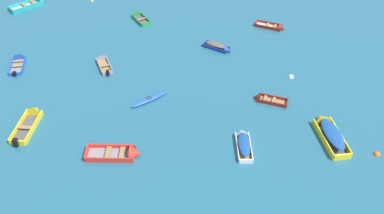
# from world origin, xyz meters

# --- Properties ---
(kayak_blue_far_left) EXTENTS (2.78, 2.68, 0.32)m
(kayak_blue_far_left) POSITION_xyz_m (-3.52, 25.42, 0.15)
(kayak_blue_far_left) COLOR blue
(kayak_blue_far_left) RESTS_ON ground_plane
(rowboat_deep_blue_near_camera) EXTENTS (2.91, 1.89, 0.78)m
(rowboat_deep_blue_near_camera) POSITION_xyz_m (1.56, 33.65, 0.26)
(rowboat_deep_blue_near_camera) COLOR #99754C
(rowboat_deep_blue_near_camera) RESTS_ON ground_plane
(rowboat_yellow_far_right) EXTENTS (2.43, 4.54, 1.24)m
(rowboat_yellow_far_right) POSITION_xyz_m (10.19, 23.25, 0.38)
(rowboat_yellow_far_right) COLOR #4C4C51
(rowboat_yellow_far_right) RESTS_ON ground_plane
(rowboat_maroon_distant_center) EXTENTS (2.83, 1.37, 0.80)m
(rowboat_maroon_distant_center) POSITION_xyz_m (5.61, 26.61, 0.15)
(rowboat_maroon_distant_center) COLOR #99754C
(rowboat_maroon_distant_center) RESTS_ON ground_plane
(rowboat_green_far_back) EXTENTS (2.58, 2.90, 0.96)m
(rowboat_green_far_back) POSITION_xyz_m (-7.44, 38.84, 0.16)
(rowboat_green_far_back) COLOR #4C4C51
(rowboat_green_far_back) RESTS_ON ground_plane
(rowboat_turquoise_near_right) EXTENTS (3.61, 3.81, 1.23)m
(rowboat_turquoise_near_right) POSITION_xyz_m (-19.34, 40.33, 0.22)
(rowboat_turquoise_near_right) COLOR beige
(rowboat_turquoise_near_right) RESTS_ON ground_plane
(rowboat_grey_cluster_inner) EXTENTS (2.19, 3.00, 0.85)m
(rowboat_grey_cluster_inner) POSITION_xyz_m (-8.70, 30.12, 0.16)
(rowboat_grey_cluster_inner) COLOR #99754C
(rowboat_grey_cluster_inner) RESTS_ON ground_plane
(rowboat_blue_midfield_left) EXTENTS (1.83, 3.26, 1.00)m
(rowboat_blue_midfield_left) POSITION_xyz_m (-16.27, 29.42, 0.14)
(rowboat_blue_midfield_left) COLOR gray
(rowboat_blue_midfield_left) RESTS_ON ground_plane
(rowboat_red_near_left) EXTENTS (3.94, 1.69, 1.23)m
(rowboat_red_near_left) POSITION_xyz_m (-3.98, 19.30, 0.20)
(rowboat_red_near_left) COLOR gray
(rowboat_red_near_left) RESTS_ON ground_plane
(rowboat_yellow_outer_right) EXTENTS (1.33, 4.18, 1.12)m
(rowboat_yellow_outer_right) POSITION_xyz_m (-11.89, 21.98, 0.20)
(rowboat_yellow_outer_right) COLOR #4C4C51
(rowboat_yellow_outer_right) RESTS_ON ground_plane
(rowboat_maroon_outer_left) EXTENTS (3.14, 1.73, 0.91)m
(rowboat_maroon_outer_left) POSITION_xyz_m (6.87, 38.30, 0.15)
(rowboat_maroon_outer_left) COLOR beige
(rowboat_maroon_outer_left) RESTS_ON ground_plane
(rowboat_white_back_row_center) EXTENTS (1.37, 3.25, 0.89)m
(rowboat_white_back_row_center) POSITION_xyz_m (4.09, 21.46, 0.28)
(rowboat_white_back_row_center) COLOR #99754C
(rowboat_white_back_row_center) RESTS_ON ground_plane
(mooring_buoy_between_boats_left) EXTENTS (0.47, 0.47, 0.47)m
(mooring_buoy_between_boats_left) POSITION_xyz_m (7.93, 30.06, 0.00)
(mooring_buoy_between_boats_left) COLOR silver
(mooring_buoy_between_boats_left) RESTS_ON ground_plane
(mooring_buoy_central) EXTENTS (0.46, 0.46, 0.46)m
(mooring_buoy_central) POSITION_xyz_m (13.36, 21.57, 0.00)
(mooring_buoy_central) COLOR orange
(mooring_buoy_central) RESTS_ON ground_plane
(mooring_buoy_trailing) EXTENTS (0.32, 0.32, 0.32)m
(mooring_buoy_trailing) POSITION_xyz_m (-13.37, 41.90, 0.00)
(mooring_buoy_trailing) COLOR yellow
(mooring_buoy_trailing) RESTS_ON ground_plane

